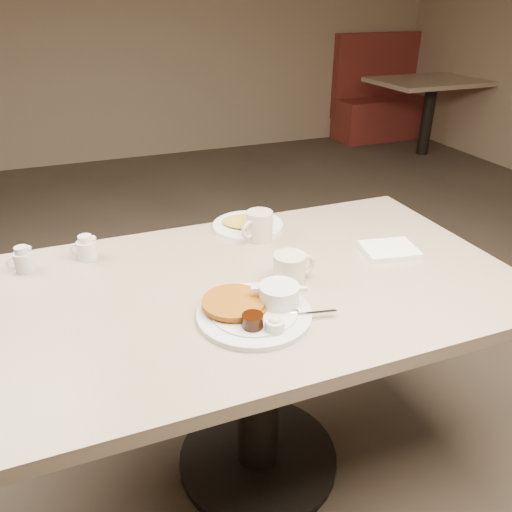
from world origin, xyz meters
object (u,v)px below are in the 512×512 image
object	(u,v)px
creamer_left	(23,260)
hash_plate	(248,224)
creamer_right	(86,248)
main_plate	(256,308)
booth_back_right	(388,102)
diner_table	(258,328)
coffee_mug_far	(259,226)
coffee_mug_near	(291,268)

from	to	relation	value
creamer_left	hash_plate	world-z (taller)	creamer_left
creamer_right	hash_plate	distance (m)	0.55
main_plate	booth_back_right	distance (m)	4.99
creamer_right	hash_plate	size ratio (longest dim) A/B	0.27
main_plate	creamer_right	size ratio (longest dim) A/B	4.41
diner_table	creamer_left	xyz separation A→B (m)	(-0.63, 0.31, 0.21)
diner_table	hash_plate	xyz separation A→B (m)	(0.10, 0.36, 0.18)
coffee_mug_far	creamer_right	size ratio (longest dim) A/B	1.54
coffee_mug_near	hash_plate	bearing A→B (deg)	87.24
main_plate	coffee_mug_near	size ratio (longest dim) A/B	2.85
coffee_mug_near	booth_back_right	size ratio (longest dim) A/B	0.10
diner_table	coffee_mug_near	xyz separation A→B (m)	(0.08, -0.04, 0.22)
hash_plate	booth_back_right	world-z (taller)	booth_back_right
coffee_mug_far	creamer_left	world-z (taller)	coffee_mug_far
coffee_mug_far	booth_back_right	distance (m)	4.57
diner_table	coffee_mug_near	bearing A→B (deg)	-28.90
diner_table	creamer_right	distance (m)	0.59
creamer_right	coffee_mug_far	bearing A→B (deg)	-6.56
diner_table	main_plate	xyz separation A→B (m)	(-0.07, -0.16, 0.19)
creamer_left	diner_table	bearing A→B (deg)	-25.80
main_plate	creamer_right	world-z (taller)	creamer_right
creamer_right	creamer_left	bearing A→B (deg)	-175.93
booth_back_right	main_plate	bearing A→B (deg)	-128.56
coffee_mug_far	creamer_left	bearing A→B (deg)	176.05
main_plate	coffee_mug_near	distance (m)	0.19
coffee_mug_near	coffee_mug_far	xyz separation A→B (m)	(0.02, 0.30, 0.00)
main_plate	hash_plate	distance (m)	0.55
diner_table	main_plate	world-z (taller)	main_plate
diner_table	main_plate	size ratio (longest dim) A/B	3.85
coffee_mug_far	booth_back_right	bearing A→B (deg)	49.83
coffee_mug_far	booth_back_right	xyz separation A→B (m)	(2.93, 3.48, -0.39)
creamer_left	booth_back_right	world-z (taller)	booth_back_right
creamer_right	main_plate	bearing A→B (deg)	-51.59
diner_table	booth_back_right	bearing A→B (deg)	50.88
creamer_left	creamer_right	world-z (taller)	same
booth_back_right	coffee_mug_near	bearing A→B (deg)	-128.04
coffee_mug_near	main_plate	bearing A→B (deg)	-141.80
hash_plate	creamer_right	bearing A→B (deg)	-175.86
creamer_right	booth_back_right	world-z (taller)	booth_back_right
coffee_mug_near	diner_table	bearing A→B (deg)	151.10
coffee_mug_far	creamer_left	xyz separation A→B (m)	(-0.74, 0.05, -0.01)
main_plate	creamer_left	xyz separation A→B (m)	(-0.56, 0.47, 0.01)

